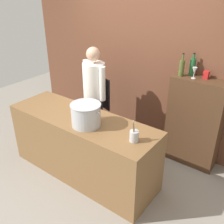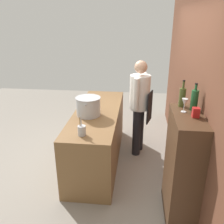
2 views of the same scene
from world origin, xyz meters
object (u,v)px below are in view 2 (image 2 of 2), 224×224
object	(u,v)px
utensil_crock	(82,130)
spice_tin_red	(196,112)
chef	(140,102)
stockpot_large	(88,106)
wine_bottle_green	(194,100)
wine_glass_short	(185,103)
wine_bottle_olive	(182,97)

from	to	relation	value
utensil_crock	spice_tin_red	xyz separation A→B (m)	(0.29, 1.30, 0.42)
chef	spice_tin_red	bearing A→B (deg)	-143.23
chef	stockpot_large	world-z (taller)	chef
utensil_crock	stockpot_large	bearing A→B (deg)	-175.92
wine_bottle_green	spice_tin_red	size ratio (longest dim) A/B	3.04
chef	spice_tin_red	xyz separation A→B (m)	(1.49, 0.57, 0.42)
chef	wine_glass_short	size ratio (longest dim) A/B	10.76
chef	stockpot_large	bearing A→B (deg)	139.74
utensil_crock	wine_glass_short	bearing A→B (deg)	82.31
chef	wine_bottle_olive	bearing A→B (deg)	-142.25
wine_bottle_olive	spice_tin_red	distance (m)	0.33
wine_bottle_green	stockpot_large	bearing A→B (deg)	-119.05
wine_bottle_olive	wine_glass_short	bearing A→B (deg)	-0.71
wine_bottle_olive	wine_glass_short	world-z (taller)	wine_bottle_olive
wine_glass_short	wine_bottle_olive	bearing A→B (deg)	179.29
wine_bottle_green	wine_bottle_olive	bearing A→B (deg)	-132.78
utensil_crock	spice_tin_red	distance (m)	1.40
utensil_crock	wine_bottle_olive	size ratio (longest dim) A/B	0.83
wine_bottle_olive	wine_bottle_green	xyz separation A→B (m)	(0.11, 0.12, 0.00)
chef	utensil_crock	distance (m)	1.40
wine_glass_short	utensil_crock	bearing A→B (deg)	-97.69
utensil_crock	spice_tin_red	bearing A→B (deg)	77.27
spice_tin_red	stockpot_large	bearing A→B (deg)	-125.62
utensil_crock	wine_glass_short	distance (m)	1.30
wine_bottle_green	spice_tin_red	distance (m)	0.22
stockpot_large	wine_bottle_olive	world-z (taller)	wine_bottle_olive
utensil_crock	wine_bottle_green	bearing A→B (deg)	86.23
stockpot_large	utensil_crock	world-z (taller)	stockpot_large
wine_bottle_olive	spice_tin_red	size ratio (longest dim) A/B	3.09
utensil_crock	wine_bottle_green	world-z (taller)	wine_bottle_green
wine_glass_short	stockpot_large	bearing A→B (deg)	-123.74
wine_bottle_green	wine_glass_short	size ratio (longest dim) A/B	2.00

